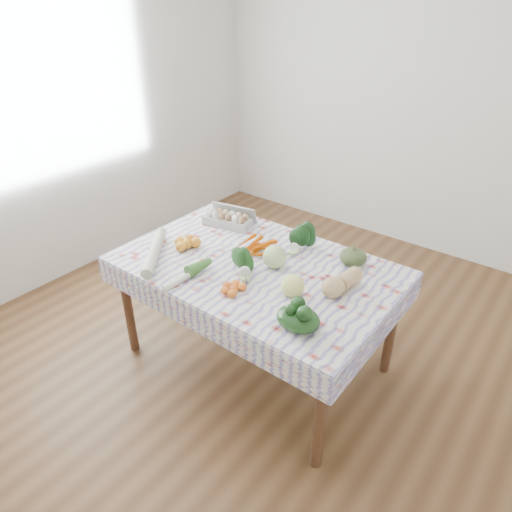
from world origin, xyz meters
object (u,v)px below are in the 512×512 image
(egg_carton, at_px, (227,220))
(grapefruit, at_px, (293,286))
(kabocha_squash, at_px, (353,257))
(dining_table, at_px, (256,276))
(butternut_squash, at_px, (341,281))
(cabbage, at_px, (275,257))

(egg_carton, height_order, grapefruit, grapefruit)
(kabocha_squash, bearing_deg, dining_table, -142.76)
(egg_carton, height_order, butternut_squash, butternut_squash)
(dining_table, xyz_separation_m, egg_carton, (-0.48, 0.29, 0.13))
(dining_table, relative_size, cabbage, 11.49)
(egg_carton, relative_size, kabocha_squash, 2.07)
(grapefruit, bearing_deg, butternut_squash, 47.60)
(cabbage, distance_m, grapefruit, 0.31)
(kabocha_squash, xyz_separation_m, cabbage, (-0.36, -0.31, 0.02))
(cabbage, relative_size, grapefruit, 1.11)
(egg_carton, bearing_deg, butternut_squash, -23.92)
(kabocha_squash, height_order, butternut_squash, butternut_squash)
(egg_carton, relative_size, grapefruit, 2.68)
(egg_carton, relative_size, cabbage, 2.42)
(butternut_squash, bearing_deg, kabocha_squash, 112.75)
(kabocha_squash, relative_size, cabbage, 1.17)
(cabbage, distance_m, butternut_squash, 0.43)
(dining_table, height_order, kabocha_squash, kabocha_squash)
(egg_carton, bearing_deg, dining_table, -42.72)
(cabbage, height_order, butternut_squash, cabbage)
(grapefruit, bearing_deg, cabbage, 144.01)
(butternut_squash, bearing_deg, cabbage, -169.25)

